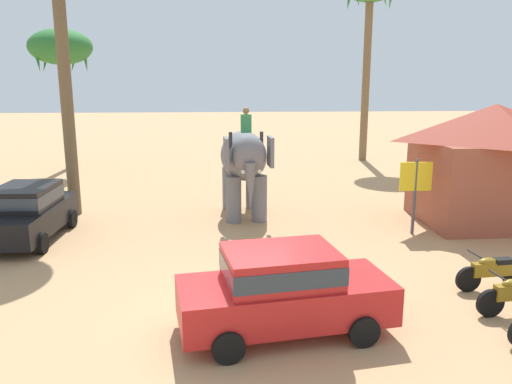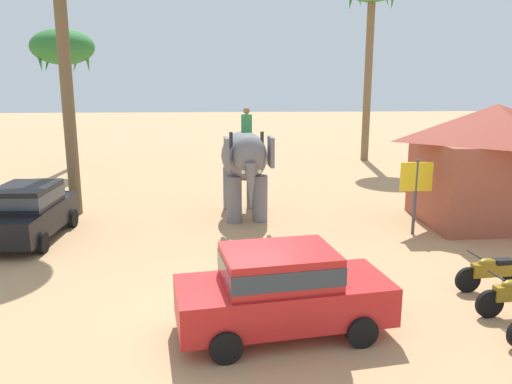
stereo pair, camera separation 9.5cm
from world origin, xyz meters
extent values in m
plane|color=tan|center=(0.00, 0.00, 0.00)|extent=(120.00, 120.00, 0.00)
cube|color=red|center=(1.01, -0.40, 0.68)|extent=(4.32, 2.35, 0.76)
cube|color=red|center=(0.91, -0.41, 1.38)|extent=(2.33, 1.88, 0.64)
cube|color=#2D3842|center=(0.91, -0.41, 1.38)|extent=(2.35, 1.91, 0.35)
cylinder|color=black|center=(2.13, 0.65, 0.30)|extent=(0.62, 0.28, 0.60)
cylinder|color=black|center=(2.40, -1.03, 0.30)|extent=(0.62, 0.28, 0.60)
cylinder|color=black|center=(-0.38, 0.24, 0.30)|extent=(0.62, 0.28, 0.60)
cylinder|color=black|center=(-0.10, -1.44, 0.30)|extent=(0.62, 0.28, 0.60)
cube|color=black|center=(-6.07, 5.86, 0.68)|extent=(1.87, 4.17, 0.76)
cube|color=black|center=(-6.07, 5.76, 1.38)|extent=(1.65, 2.17, 0.64)
cube|color=#2D3842|center=(-6.07, 5.76, 1.38)|extent=(1.67, 2.19, 0.35)
cylinder|color=black|center=(-6.86, 7.17, 0.30)|extent=(0.21, 0.61, 0.60)
cylinder|color=black|center=(-5.16, 7.09, 0.30)|extent=(0.21, 0.61, 0.60)
cylinder|color=black|center=(-5.27, 4.55, 0.30)|extent=(0.21, 0.61, 0.60)
ellipsoid|color=slate|center=(0.55, 8.33, 2.15)|extent=(1.80, 3.20, 1.70)
cylinder|color=slate|center=(1.05, 7.44, 0.80)|extent=(0.52, 0.52, 1.60)
cylinder|color=slate|center=(0.17, 7.38, 0.80)|extent=(0.52, 0.52, 1.60)
cylinder|color=slate|center=(0.93, 9.29, 0.80)|extent=(0.52, 0.52, 1.60)
cylinder|color=slate|center=(0.05, 9.23, 0.80)|extent=(0.52, 0.52, 1.60)
ellipsoid|color=slate|center=(0.66, 6.71, 2.45)|extent=(1.16, 1.07, 1.20)
cube|color=slate|center=(1.37, 6.86, 2.50)|extent=(0.17, 0.81, 0.96)
cube|color=slate|center=(-0.07, 6.76, 2.50)|extent=(0.17, 0.81, 0.96)
cone|color=slate|center=(0.69, 6.26, 1.45)|extent=(0.38, 0.38, 1.60)
cone|color=beige|center=(0.95, 6.33, 1.95)|extent=(0.16, 0.57, 0.21)
cone|color=beige|center=(0.43, 6.29, 1.95)|extent=(0.16, 0.57, 0.21)
cube|color=#338C4C|center=(0.61, 7.48, 3.35)|extent=(0.36, 0.26, 0.60)
sphere|color=#8E6647|center=(0.61, 7.48, 3.77)|extent=(0.22, 0.22, 0.22)
cylinder|color=#333338|center=(1.13, 7.52, 2.80)|extent=(0.12, 0.12, 0.55)
cylinder|color=#333338|center=(0.09, 7.45, 2.80)|extent=(0.12, 0.12, 0.55)
cylinder|color=black|center=(5.35, -0.01, 0.30)|extent=(0.61, 0.16, 0.60)
ellipsoid|color=olive|center=(5.79, 0.04, 0.70)|extent=(0.46, 0.28, 0.20)
cylinder|color=black|center=(5.44, 0.00, 0.92)|extent=(0.10, 0.55, 0.04)
cylinder|color=black|center=(5.48, 1.26, 0.30)|extent=(0.61, 0.16, 0.60)
cube|color=olive|center=(6.08, 1.33, 0.52)|extent=(1.04, 0.31, 0.32)
ellipsoid|color=olive|center=(5.93, 1.31, 0.70)|extent=(0.46, 0.28, 0.20)
cube|color=black|center=(6.33, 1.35, 0.70)|extent=(0.46, 0.26, 0.12)
cylinder|color=black|center=(5.57, 1.27, 0.92)|extent=(0.10, 0.55, 0.04)
cylinder|color=brown|center=(-5.53, 8.83, 4.43)|extent=(0.43, 0.43, 8.86)
cylinder|color=brown|center=(-8.41, 18.29, 3.05)|extent=(0.39, 0.39, 6.11)
ellipsoid|color=#286B2D|center=(-8.41, 18.29, 6.31)|extent=(3.20, 3.20, 1.80)
cone|color=#286B2D|center=(-7.21, 18.29, 5.81)|extent=(0.40, 0.92, 1.64)
cone|color=#286B2D|center=(-8.04, 19.43, 5.81)|extent=(0.91, 0.57, 1.67)
cone|color=#286B2D|center=(-9.38, 18.99, 5.81)|extent=(0.73, 0.83, 1.69)
cone|color=#286B2D|center=(-9.38, 17.58, 5.81)|extent=(0.73, 0.83, 1.69)
cone|color=#286B2D|center=(-8.04, 17.15, 5.81)|extent=(0.91, 0.57, 1.67)
cylinder|color=brown|center=(8.01, 20.00, 4.76)|extent=(0.43, 0.43, 9.52)
cube|color=#994C38|center=(8.77, 6.87, 1.40)|extent=(4.47, 3.68, 2.80)
pyramid|color=#9E3828|center=(8.77, 6.87, 3.40)|extent=(5.08, 4.29, 1.20)
cylinder|color=#4C4C51|center=(5.79, 5.73, 1.20)|extent=(0.10, 0.10, 2.40)
cube|color=yellow|center=(5.79, 5.73, 1.85)|extent=(1.00, 0.08, 0.90)
camera|label=1|loc=(-0.13, -9.59, 4.94)|focal=36.20mm
camera|label=2|loc=(-0.03, -9.60, 4.94)|focal=36.20mm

